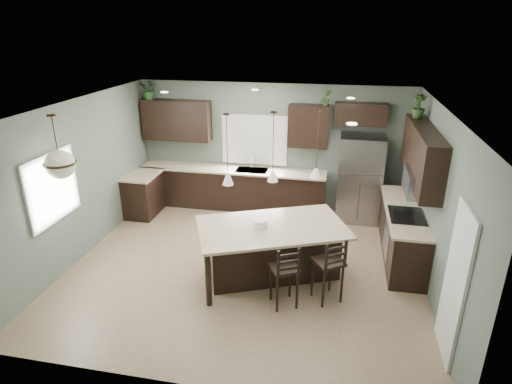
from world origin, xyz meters
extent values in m
plane|color=#9E8466|center=(0.00, 0.00, 0.00)|extent=(6.00, 6.00, 0.00)
cube|color=white|center=(2.98, -1.55, 1.02)|extent=(0.04, 0.82, 2.04)
cube|color=white|center=(-0.40, 2.73, 1.55)|extent=(1.35, 0.02, 1.00)
cube|color=white|center=(-2.98, -0.80, 1.55)|extent=(0.02, 1.10, 1.00)
cube|color=black|center=(-2.70, 1.70, 0.45)|extent=(0.60, 0.90, 0.90)
cube|color=#C3B893|center=(-2.68, 1.70, 0.92)|extent=(0.66, 0.96, 0.04)
cube|color=black|center=(-0.85, 2.45, 0.45)|extent=(4.20, 0.60, 0.90)
cube|color=#C3B893|center=(-0.85, 2.43, 0.92)|extent=(4.20, 0.66, 0.04)
cube|color=gray|center=(-0.40, 2.43, 0.94)|extent=(0.70, 0.45, 0.01)
cylinder|color=silver|center=(-0.40, 2.40, 1.08)|extent=(0.02, 0.02, 0.28)
cube|color=black|center=(-2.15, 2.58, 1.95)|extent=(1.55, 0.34, 0.90)
cube|color=black|center=(0.80, 2.58, 1.95)|extent=(0.85, 0.34, 0.90)
cube|color=black|center=(1.85, 2.58, 2.25)|extent=(1.05, 0.34, 0.45)
cube|color=black|center=(2.70, 0.87, 0.45)|extent=(0.60, 2.35, 0.90)
cube|color=#C3B893|center=(2.68, 0.87, 0.92)|extent=(0.66, 2.35, 0.04)
cube|color=black|center=(2.68, 0.60, 0.94)|extent=(0.58, 0.75, 0.02)
cube|color=gray|center=(2.40, 0.60, 0.45)|extent=(0.01, 0.72, 0.60)
cube|color=black|center=(2.83, 0.87, 1.95)|extent=(0.34, 2.35, 0.90)
cube|color=gray|center=(2.78, 0.60, 1.55)|extent=(0.40, 0.75, 0.40)
cube|color=gray|center=(1.94, 2.36, 0.93)|extent=(0.90, 0.74, 1.85)
cube|color=black|center=(0.49, -0.22, 0.46)|extent=(2.71, 2.17, 0.92)
cylinder|color=white|center=(0.30, -0.30, 0.99)|extent=(0.24, 0.24, 0.14)
cube|color=black|center=(0.80, -0.98, 0.52)|extent=(0.52, 0.52, 1.05)
cube|color=black|center=(1.43, -0.72, 0.55)|extent=(0.56, 0.56, 1.09)
imported|color=#224B20|center=(-2.73, 2.55, 2.62)|extent=(0.46, 0.42, 0.43)
imported|color=#355826|center=(1.15, 2.55, 2.57)|extent=(0.21, 0.18, 0.33)
imported|color=#2C4920|center=(2.80, 1.65, 2.61)|extent=(0.31, 0.31, 0.42)
plane|color=#5B695C|center=(0.00, 2.75, 1.40)|extent=(6.00, 0.00, 6.00)
plane|color=#5B695C|center=(0.00, -2.75, 1.40)|extent=(6.00, 0.00, 6.00)
plane|color=#5B695C|center=(-3.00, 0.00, 1.40)|extent=(0.00, 5.50, 5.50)
plane|color=#5B695C|center=(3.00, 0.00, 1.40)|extent=(0.00, 5.50, 5.50)
plane|color=white|center=(0.00, 0.00, 2.80)|extent=(6.00, 6.00, 0.00)
camera|label=1|loc=(1.45, -6.37, 4.02)|focal=30.00mm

